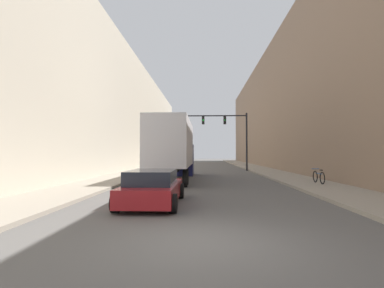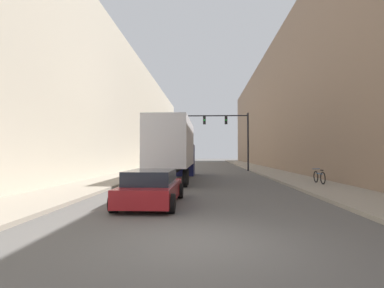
% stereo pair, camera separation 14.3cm
% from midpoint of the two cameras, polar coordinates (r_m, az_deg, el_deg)
% --- Properties ---
extents(ground_plane, '(200.00, 200.00, 0.00)m').
position_cam_midpoint_polar(ground_plane, '(6.90, 2.02, -18.22)').
color(ground_plane, '#565451').
extents(sidewalk_right, '(3.24, 80.00, 0.15)m').
position_cam_midpoint_polar(sidewalk_right, '(37.24, 12.81, -4.61)').
color(sidewalk_right, gray).
rests_on(sidewalk_right, ground).
extents(sidewalk_left, '(3.24, 80.00, 0.15)m').
position_cam_midpoint_polar(sidewalk_left, '(37.27, -7.62, -4.64)').
color(sidewalk_left, gray).
rests_on(sidewalk_left, ground).
extents(building_right, '(6.00, 80.00, 15.57)m').
position_cam_midpoint_polar(building_right, '(38.71, 19.53, 7.01)').
color(building_right, '#846B56').
rests_on(building_right, ground).
extents(building_left, '(6.00, 80.00, 13.89)m').
position_cam_midpoint_polar(building_left, '(38.64, -14.37, 5.71)').
color(building_left, '#BCB29E').
rests_on(building_left, ground).
extents(semi_truck, '(2.53, 12.04, 4.16)m').
position_cam_midpoint_polar(semi_truck, '(21.96, -3.19, -0.91)').
color(semi_truck, silver).
rests_on(semi_truck, ground).
extents(sedan_car, '(2.14, 4.61, 1.31)m').
position_cam_midpoint_polar(sedan_car, '(11.64, -7.36, -8.27)').
color(sedan_car, maroon).
rests_on(sedan_car, ground).
extents(traffic_signal_gantry, '(7.38, 0.35, 6.46)m').
position_cam_midpoint_polar(traffic_signal_gantry, '(33.78, 7.74, 2.61)').
color(traffic_signal_gantry, black).
rests_on(traffic_signal_gantry, ground).
extents(parked_bicycle, '(0.44, 1.82, 0.86)m').
position_cam_midpoint_polar(parked_bicycle, '(19.52, 23.27, -5.80)').
color(parked_bicycle, black).
rests_on(parked_bicycle, sidewalk_right).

